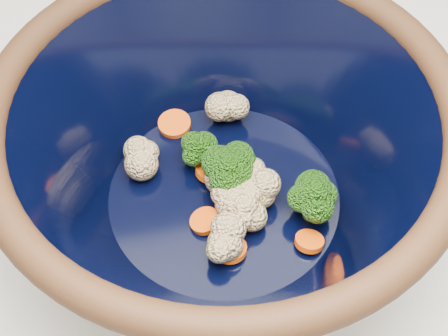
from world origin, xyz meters
The scene contains 2 objects.
mixing_bowl centered at (-0.10, 0.10, 0.99)m, with size 0.39×0.39×0.17m.
vegetable_pile centered at (-0.09, 0.10, 0.96)m, with size 0.18×0.19×0.05m.
Camera 1 is at (-0.17, -0.22, 1.42)m, focal length 50.00 mm.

